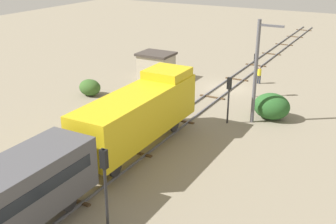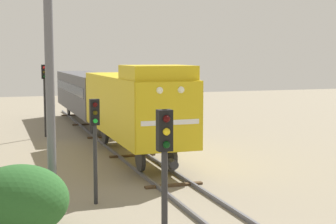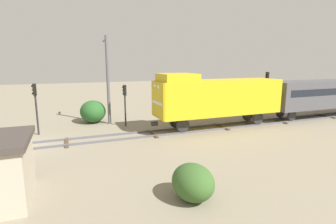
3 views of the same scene
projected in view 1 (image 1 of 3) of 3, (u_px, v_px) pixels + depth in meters
The scene contains 11 objects.
ground_plane at pixel (225, 88), 40.98m from camera, with size 114.90×114.90×0.00m, color gray.
railway_track at pixel (225, 87), 40.95m from camera, with size 2.40×76.60×0.16m.
locomotive at pixel (140, 112), 27.43m from camera, with size 2.90×11.60×4.60m.
traffic_signal_near at pixel (255, 67), 37.58m from camera, with size 0.32×0.34×4.03m.
traffic_signal_mid at pixel (229, 92), 31.85m from camera, with size 0.32×0.34×3.69m.
traffic_signal_far at pixel (105, 178), 18.70m from camera, with size 0.32×0.34×4.60m.
worker_near_track at pixel (259, 74), 41.98m from camera, with size 0.38×0.38×1.70m.
catenary_mast at pixel (257, 70), 31.44m from camera, with size 1.94×0.28×7.98m.
relay_hut at pixel (156, 66), 43.46m from camera, with size 3.50×2.90×2.74m.
bush_near at pixel (272, 106), 33.25m from camera, with size 2.88×2.36×2.09m, color #285926.
bush_mid at pixel (90, 87), 38.68m from camera, with size 2.08×1.71×1.52m, color #355A26.
Camera 1 is at (-13.93, 36.87, 12.73)m, focal length 45.00 mm.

